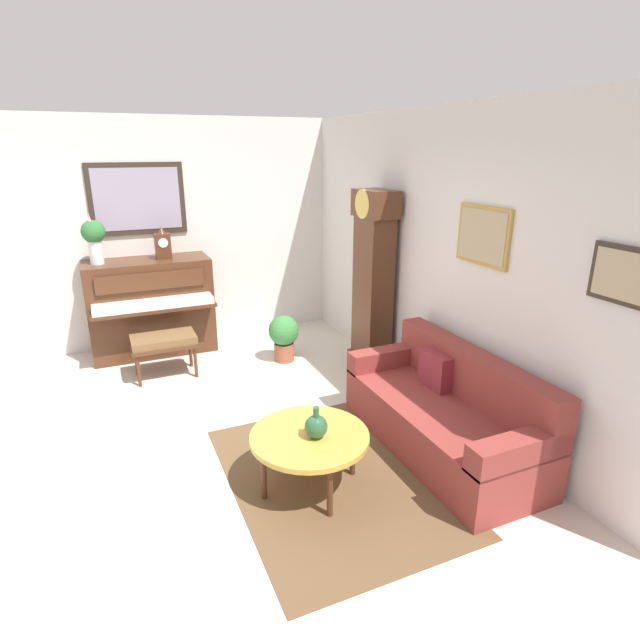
{
  "coord_description": "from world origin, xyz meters",
  "views": [
    {
      "loc": [
        4.02,
        -0.55,
        2.44
      ],
      "look_at": [
        -0.2,
        1.29,
        0.87
      ],
      "focal_mm": 28.51,
      "sensor_mm": 36.0,
      "label": 1
    }
  ],
  "objects_px": {
    "piano": "(152,306)",
    "coffee_table": "(310,438)",
    "green_jug": "(316,426)",
    "couch": "(446,414)",
    "grandfather_clock": "(373,288)",
    "piano_bench": "(164,342)",
    "flower_vase": "(94,237)",
    "potted_plant": "(284,335)",
    "mantel_clock": "(163,244)"
  },
  "relations": [
    {
      "from": "piano",
      "to": "grandfather_clock",
      "type": "distance_m",
      "value": 2.72
    },
    {
      "from": "couch",
      "to": "potted_plant",
      "type": "bearing_deg",
      "value": -165.09
    },
    {
      "from": "piano_bench",
      "to": "green_jug",
      "type": "xyz_separation_m",
      "value": [
        2.5,
        0.75,
        0.13
      ]
    },
    {
      "from": "piano",
      "to": "green_jug",
      "type": "xyz_separation_m",
      "value": [
        3.3,
        0.78,
        -0.06
      ]
    },
    {
      "from": "piano_bench",
      "to": "coffee_table",
      "type": "bearing_deg",
      "value": 16.43
    },
    {
      "from": "piano_bench",
      "to": "coffee_table",
      "type": "distance_m",
      "value": 2.55
    },
    {
      "from": "piano",
      "to": "flower_vase",
      "type": "height_order",
      "value": "flower_vase"
    },
    {
      "from": "green_jug",
      "to": "piano",
      "type": "bearing_deg",
      "value": -166.76
    },
    {
      "from": "coffee_table",
      "to": "green_jug",
      "type": "xyz_separation_m",
      "value": [
        0.05,
        0.03,
        0.12
      ]
    },
    {
      "from": "grandfather_clock",
      "to": "mantel_clock",
      "type": "relative_size",
      "value": 5.34
    },
    {
      "from": "piano",
      "to": "green_jug",
      "type": "bearing_deg",
      "value": 13.24
    },
    {
      "from": "couch",
      "to": "green_jug",
      "type": "bearing_deg",
      "value": -86.01
    },
    {
      "from": "piano",
      "to": "couch",
      "type": "distance_m",
      "value": 3.79
    },
    {
      "from": "mantel_clock",
      "to": "green_jug",
      "type": "relative_size",
      "value": 1.58
    },
    {
      "from": "couch",
      "to": "piano",
      "type": "bearing_deg",
      "value": -148.14
    },
    {
      "from": "piano_bench",
      "to": "mantel_clock",
      "type": "xyz_separation_m",
      "value": [
        -0.79,
        0.18,
        0.93
      ]
    },
    {
      "from": "piano_bench",
      "to": "flower_vase",
      "type": "distance_m",
      "value": 1.45
    },
    {
      "from": "mantel_clock",
      "to": "couch",
      "type": "bearing_deg",
      "value": 29.18
    },
    {
      "from": "couch",
      "to": "coffee_table",
      "type": "relative_size",
      "value": 2.16
    },
    {
      "from": "mantel_clock",
      "to": "flower_vase",
      "type": "xyz_separation_m",
      "value": [
        -0.0,
        -0.74,
        0.14
      ]
    },
    {
      "from": "couch",
      "to": "flower_vase",
      "type": "xyz_separation_m",
      "value": [
        -3.21,
        -2.53,
        1.17
      ]
    },
    {
      "from": "coffee_table",
      "to": "flower_vase",
      "type": "bearing_deg",
      "value": -158.49
    },
    {
      "from": "piano",
      "to": "piano_bench",
      "type": "relative_size",
      "value": 2.06
    },
    {
      "from": "piano",
      "to": "potted_plant",
      "type": "relative_size",
      "value": 2.57
    },
    {
      "from": "flower_vase",
      "to": "potted_plant",
      "type": "height_order",
      "value": "flower_vase"
    },
    {
      "from": "coffee_table",
      "to": "potted_plant",
      "type": "xyz_separation_m",
      "value": [
        -2.34,
        0.64,
        -0.09
      ]
    },
    {
      "from": "grandfather_clock",
      "to": "flower_vase",
      "type": "height_order",
      "value": "grandfather_clock"
    },
    {
      "from": "piano_bench",
      "to": "couch",
      "type": "height_order",
      "value": "couch"
    },
    {
      "from": "piano_bench",
      "to": "mantel_clock",
      "type": "height_order",
      "value": "mantel_clock"
    },
    {
      "from": "flower_vase",
      "to": "potted_plant",
      "type": "xyz_separation_m",
      "value": [
        0.9,
        1.91,
        -1.16
      ]
    },
    {
      "from": "mantel_clock",
      "to": "potted_plant",
      "type": "relative_size",
      "value": 0.68
    },
    {
      "from": "couch",
      "to": "mantel_clock",
      "type": "relative_size",
      "value": 5.0
    },
    {
      "from": "couch",
      "to": "coffee_table",
      "type": "height_order",
      "value": "couch"
    },
    {
      "from": "couch",
      "to": "mantel_clock",
      "type": "height_order",
      "value": "mantel_clock"
    },
    {
      "from": "flower_vase",
      "to": "mantel_clock",
      "type": "bearing_deg",
      "value": 89.96
    },
    {
      "from": "piano",
      "to": "coffee_table",
      "type": "xyz_separation_m",
      "value": [
        3.25,
        0.75,
        -0.18
      ]
    },
    {
      "from": "piano_bench",
      "to": "piano",
      "type": "bearing_deg",
      "value": -178.3
    },
    {
      "from": "green_jug",
      "to": "potted_plant",
      "type": "height_order",
      "value": "green_jug"
    },
    {
      "from": "couch",
      "to": "mantel_clock",
      "type": "bearing_deg",
      "value": -150.82
    },
    {
      "from": "couch",
      "to": "grandfather_clock",
      "type": "bearing_deg",
      "value": 172.78
    },
    {
      "from": "couch",
      "to": "flower_vase",
      "type": "bearing_deg",
      "value": -141.77
    },
    {
      "from": "piano",
      "to": "coffee_table",
      "type": "height_order",
      "value": "piano"
    },
    {
      "from": "coffee_table",
      "to": "flower_vase",
      "type": "xyz_separation_m",
      "value": [
        -3.24,
        -1.28,
        1.07
      ]
    },
    {
      "from": "grandfather_clock",
      "to": "flower_vase",
      "type": "distance_m",
      "value": 3.18
    },
    {
      "from": "flower_vase",
      "to": "couch",
      "type": "bearing_deg",
      "value": 38.23
    },
    {
      "from": "grandfather_clock",
      "to": "couch",
      "type": "height_order",
      "value": "grandfather_clock"
    },
    {
      "from": "potted_plant",
      "to": "piano_bench",
      "type": "bearing_deg",
      "value": -94.57
    },
    {
      "from": "piano",
      "to": "grandfather_clock",
      "type": "xyz_separation_m",
      "value": [
        1.53,
        2.21,
        0.37
      ]
    },
    {
      "from": "mantel_clock",
      "to": "potted_plant",
      "type": "distance_m",
      "value": 1.8
    },
    {
      "from": "piano",
      "to": "coffee_table",
      "type": "bearing_deg",
      "value": 12.94
    }
  ]
}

